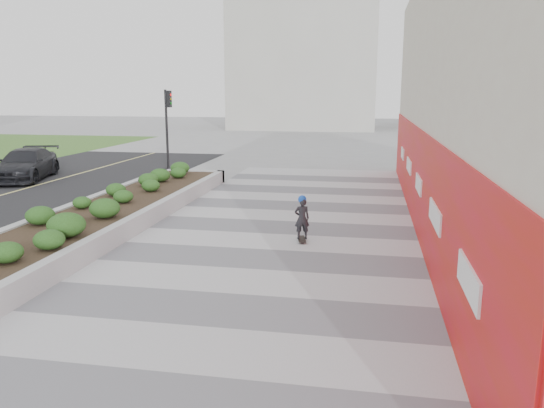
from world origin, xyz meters
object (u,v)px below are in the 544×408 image
at_px(skateboarder, 302,218).
at_px(car_dark, 26,164).
at_px(planter, 96,216).
at_px(traffic_signal_near, 168,120).

distance_m(skateboarder, car_dark, 16.49).
bearing_deg(skateboarder, planter, 167.11).
height_order(skateboarder, car_dark, car_dark).
relative_size(traffic_signal_near, skateboarder, 3.22).
xyz_separation_m(traffic_signal_near, car_dark, (-6.26, -2.41, -2.04)).
bearing_deg(car_dark, traffic_signal_near, 5.89).
xyz_separation_m(traffic_signal_near, skateboarder, (7.99, -10.71, -2.09)).
xyz_separation_m(planter, skateboarder, (6.27, -0.21, 0.25)).
height_order(planter, skateboarder, skateboarder).
bearing_deg(skateboarder, traffic_signal_near, 115.78).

